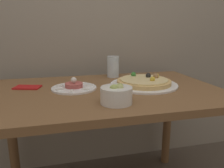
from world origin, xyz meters
TOP-DOWN VIEW (x-y plane):
  - dining_table at (0.00, 0.39)m, footprint 1.23×0.77m
  - pizza_plate at (0.23, 0.42)m, footprint 0.38×0.38m
  - tartare_plate at (-0.16, 0.43)m, footprint 0.24×0.24m
  - small_bowl at (0.00, 0.16)m, footprint 0.14×0.14m
  - drinking_glass at (0.12, 0.68)m, footprint 0.08×0.08m
  - napkin at (-0.40, 0.51)m, footprint 0.15×0.12m

SIDE VIEW (x-z plane):
  - dining_table at x=0.00m, z-range 0.26..0.99m
  - napkin at x=-0.40m, z-range 0.73..0.74m
  - tartare_plate at x=-0.16m, z-range 0.71..0.77m
  - pizza_plate at x=0.23m, z-range 0.71..0.78m
  - small_bowl at x=0.00m, z-range 0.73..0.81m
  - drinking_glass at x=0.12m, z-range 0.73..0.87m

